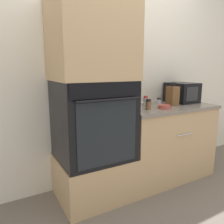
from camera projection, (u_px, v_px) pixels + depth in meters
name	position (u px, v px, depth m)	size (l,w,h in m)	color
ground_plane	(140.00, 200.00, 2.16)	(12.00, 12.00, 0.00)	#6B6056
wall_back	(109.00, 72.00, 2.46)	(8.00, 0.05, 2.50)	silver
oven_cabinet_base	(94.00, 176.00, 2.21)	(0.71, 0.60, 0.42)	tan
wall_oven	(93.00, 120.00, 2.09)	(0.68, 0.64, 0.75)	black
oven_cabinet_upper	(92.00, 40.00, 1.95)	(0.71, 0.60, 0.73)	tan
counter_unit	(164.00, 141.00, 2.61)	(1.15, 0.63, 0.87)	tan
microwave	(182.00, 93.00, 2.75)	(0.31, 0.36, 0.25)	black
knife_block	(173.00, 96.00, 2.51)	(0.11, 0.11, 0.26)	brown
bowl	(164.00, 107.00, 2.32)	(0.13, 0.13, 0.04)	#B24C42
condiment_jar_near	(148.00, 104.00, 2.28)	(0.06, 0.06, 0.11)	brown
condiment_jar_mid	(132.00, 102.00, 2.59)	(0.06, 0.06, 0.07)	brown
condiment_jar_far	(146.00, 101.00, 2.51)	(0.05, 0.05, 0.11)	silver
condiment_jar_back	(159.00, 101.00, 2.55)	(0.05, 0.05, 0.08)	silver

